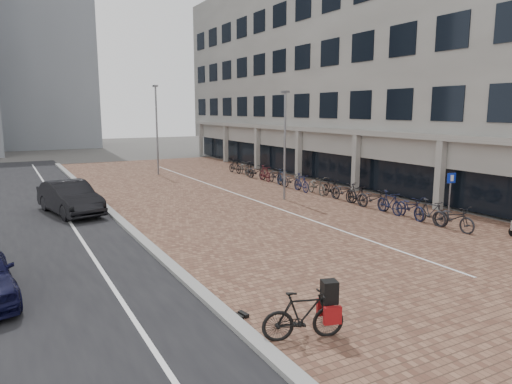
# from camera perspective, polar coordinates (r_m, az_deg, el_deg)

# --- Properties ---
(ground) EXTENTS (140.00, 140.00, 0.00)m
(ground) POSITION_cam_1_polar(r_m,az_deg,el_deg) (15.34, 10.88, -8.20)
(ground) COLOR #474442
(ground) RESTS_ON ground
(plaza_brick) EXTENTS (14.50, 42.00, 0.04)m
(plaza_brick) POSITION_cam_1_polar(r_m,az_deg,el_deg) (26.26, -2.42, -0.44)
(plaza_brick) COLOR brown
(plaza_brick) RESTS_ON ground
(street_asphalt) EXTENTS (8.00, 50.00, 0.03)m
(street_asphalt) POSITION_cam_1_polar(r_m,az_deg,el_deg) (23.68, -27.09, -2.68)
(street_asphalt) COLOR black
(street_asphalt) RESTS_ON ground
(curb) EXTENTS (0.35, 42.00, 0.14)m
(curb) POSITION_cam_1_polar(r_m,az_deg,el_deg) (24.05, -17.80, -1.73)
(curb) COLOR gray
(curb) RESTS_ON ground
(lane_line) EXTENTS (0.12, 44.00, 0.00)m
(lane_line) POSITION_cam_1_polar(r_m,az_deg,el_deg) (23.79, -22.28, -2.23)
(lane_line) COLOR white
(lane_line) RESTS_ON street_asphalt
(parking_line) EXTENTS (0.10, 30.00, 0.00)m
(parking_line) POSITION_cam_1_polar(r_m,az_deg,el_deg) (26.34, -2.03, -0.35)
(parking_line) COLOR white
(parking_line) RESTS_ON plaza_brick
(office_building) EXTENTS (8.40, 40.00, 15.00)m
(office_building) POSITION_cam_1_polar(r_m,az_deg,el_deg) (35.39, 11.20, 15.76)
(office_building) COLOR #9F9F9A
(office_building) RESTS_ON ground
(car_dark) EXTENTS (2.55, 4.84, 1.51)m
(car_dark) POSITION_cam_1_polar(r_m,az_deg,el_deg) (23.15, -21.58, -0.65)
(car_dark) COLOR black
(car_dark) RESTS_ON ground
(hero_bike) EXTENTS (1.83, 1.00, 1.25)m
(hero_bike) POSITION_cam_1_polar(r_m,az_deg,el_deg) (10.09, 5.76, -14.53)
(hero_bike) COLOR black
(hero_bike) RESTS_ON ground
(shoes) EXTENTS (0.46, 0.40, 0.10)m
(shoes) POSITION_cam_1_polar(r_m,az_deg,el_deg) (11.16, -1.80, -14.84)
(shoes) COLOR black
(shoes) RESTS_ON ground
(parking_sign) EXTENTS (0.43, 0.11, 2.07)m
(parking_sign) POSITION_cam_1_polar(r_m,az_deg,el_deg) (21.87, 22.45, 0.28)
(parking_sign) COLOR slate
(parking_sign) RESTS_ON ground
(lamp_near) EXTENTS (0.12, 0.12, 5.63)m
(lamp_near) POSITION_cam_1_polar(r_m,az_deg,el_deg) (24.69, 3.50, 5.46)
(lamp_near) COLOR gray
(lamp_near) RESTS_ON ground
(lamp_far) EXTENTS (0.12, 0.12, 6.41)m
(lamp_far) POSITION_cam_1_polar(r_m,az_deg,el_deg) (35.18, -11.90, 7.22)
(lamp_far) COLOR gray
(lamp_far) RESTS_ON ground
(bike_row) EXTENTS (1.24, 21.43, 1.05)m
(bike_row) POSITION_cam_1_polar(r_m,az_deg,el_deg) (27.13, 6.74, 0.93)
(bike_row) COLOR black
(bike_row) RESTS_ON ground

